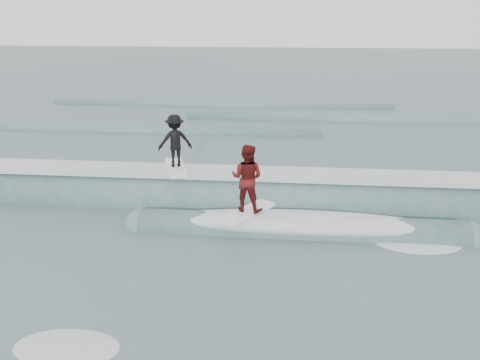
# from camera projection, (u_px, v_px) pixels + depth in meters

# --- Properties ---
(ground) EXTENTS (160.00, 160.00, 0.00)m
(ground) POSITION_uv_depth(u_px,v_px,m) (227.00, 259.00, 13.26)
(ground) COLOR #395154
(ground) RESTS_ON ground
(breaking_wave) EXTENTS (21.74, 3.79, 2.03)m
(breaking_wave) POSITION_uv_depth(u_px,v_px,m) (252.00, 206.00, 16.69)
(breaking_wave) COLOR #3B6362
(breaking_wave) RESTS_ON ground
(surfer_black) EXTENTS (1.21, 2.07, 1.75)m
(surfer_black) POSITION_uv_depth(u_px,v_px,m) (175.00, 143.00, 16.72)
(surfer_black) COLOR white
(surfer_black) RESTS_ON ground
(surfer_red) EXTENTS (1.53, 1.99, 1.97)m
(surfer_red) POSITION_uv_depth(u_px,v_px,m) (247.00, 181.00, 14.53)
(surfer_red) COLOR white
(surfer_red) RESTS_ON ground
(whitewater) EXTENTS (15.82, 8.79, 0.10)m
(whitewater) POSITION_uv_depth(u_px,v_px,m) (193.00, 275.00, 12.44)
(whitewater) COLOR silver
(whitewater) RESTS_ON ground
(far_swells) EXTENTS (36.58, 8.65, 0.80)m
(far_swells) POSITION_uv_depth(u_px,v_px,m) (254.00, 120.00, 30.06)
(far_swells) COLOR #3B6362
(far_swells) RESTS_ON ground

